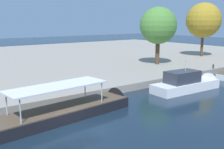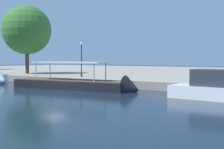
{
  "view_description": "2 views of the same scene",
  "coord_description": "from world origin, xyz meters",
  "px_view_note": "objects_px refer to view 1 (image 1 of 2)",
  "views": [
    {
      "loc": [
        -9.7,
        -16.34,
        7.86
      ],
      "look_at": [
        6.63,
        5.21,
        2.51
      ],
      "focal_mm": 43.91,
      "sensor_mm": 36.0,
      "label": 1
    },
    {
      "loc": [
        20.01,
        -20.78,
        3.16
      ],
      "look_at": [
        3.65,
        4.69,
        1.53
      ],
      "focal_mm": 47.49,
      "sensor_mm": 36.0,
      "label": 2
    }
  ],
  "objects_px": {
    "tree_3": "(204,21)",
    "tour_boat_2": "(70,112)",
    "motor_yacht_3": "(189,84)",
    "mooring_bollard_2": "(213,66)",
    "tree_0": "(157,25)"
  },
  "relations": [
    {
      "from": "tree_3",
      "to": "tree_0",
      "type": "bearing_deg",
      "value": -173.9
    },
    {
      "from": "tour_boat_2",
      "to": "motor_yacht_3",
      "type": "height_order",
      "value": "motor_yacht_3"
    },
    {
      "from": "tour_boat_2",
      "to": "tree_0",
      "type": "relative_size",
      "value": 1.58
    },
    {
      "from": "tree_0",
      "to": "tree_3",
      "type": "distance_m",
      "value": 14.94
    },
    {
      "from": "tree_3",
      "to": "tour_boat_2",
      "type": "bearing_deg",
      "value": -160.5
    },
    {
      "from": "motor_yacht_3",
      "to": "mooring_bollard_2",
      "type": "height_order",
      "value": "motor_yacht_3"
    },
    {
      "from": "motor_yacht_3",
      "to": "mooring_bollard_2",
      "type": "relative_size",
      "value": 15.06
    },
    {
      "from": "motor_yacht_3",
      "to": "mooring_bollard_2",
      "type": "xyz_separation_m",
      "value": [
        10.65,
        3.84,
        0.52
      ]
    },
    {
      "from": "motor_yacht_3",
      "to": "tree_3",
      "type": "relative_size",
      "value": 0.94
    },
    {
      "from": "tree_0",
      "to": "tour_boat_2",
      "type": "bearing_deg",
      "value": -152.5
    },
    {
      "from": "tour_boat_2",
      "to": "motor_yacht_3",
      "type": "bearing_deg",
      "value": -6.83
    },
    {
      "from": "tour_boat_2",
      "to": "tree_3",
      "type": "bearing_deg",
      "value": 14.07
    },
    {
      "from": "mooring_bollard_2",
      "to": "tree_3",
      "type": "bearing_deg",
      "value": 41.34
    },
    {
      "from": "tour_boat_2",
      "to": "mooring_bollard_2",
      "type": "distance_m",
      "value": 26.22
    },
    {
      "from": "tree_0",
      "to": "tree_3",
      "type": "bearing_deg",
      "value": 6.1
    }
  ]
}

